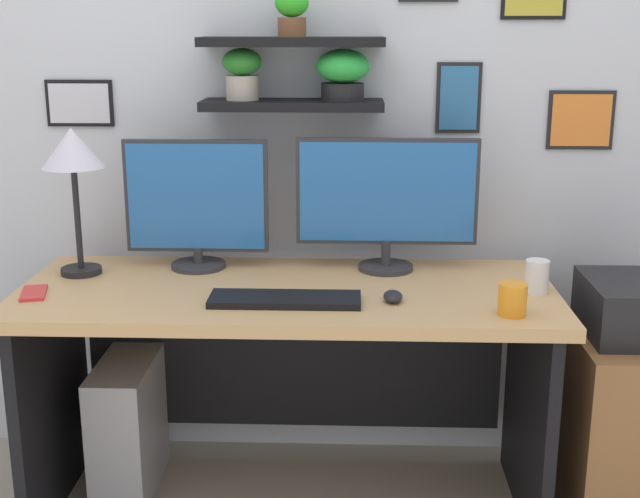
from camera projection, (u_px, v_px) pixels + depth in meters
name	position (u px, v px, depth m)	size (l,w,h in m)	color
back_wall_assembly	(296.00, 79.00, 2.86)	(4.40, 0.24, 2.70)	silver
desk	(289.00, 345.00, 2.70)	(1.65, 0.68, 0.75)	tan
monitor_left	(197.00, 203.00, 2.76)	(0.47, 0.18, 0.43)	#2D2D33
monitor_right	(387.00, 199.00, 2.74)	(0.59, 0.18, 0.43)	#2D2D33
keyboard	(285.00, 299.00, 2.45)	(0.44, 0.14, 0.02)	black
computer_mouse	(393.00, 296.00, 2.47)	(0.06, 0.09, 0.03)	black
desk_lamp	(73.00, 158.00, 2.65)	(0.19, 0.19, 0.47)	black
cell_phone	(34.00, 293.00, 2.53)	(0.07, 0.14, 0.01)	red
coffee_mug	(512.00, 299.00, 2.34)	(0.08, 0.08, 0.09)	orange
pen_cup	(537.00, 276.00, 2.54)	(0.07, 0.07, 0.10)	white
drawer_cabinet	(637.00, 426.00, 2.66)	(0.44, 0.50, 0.62)	brown
computer_tower_left	(128.00, 425.00, 2.85)	(0.18, 0.40, 0.45)	#99999E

